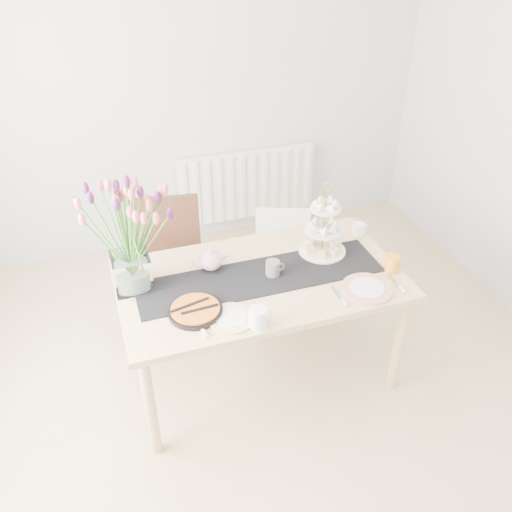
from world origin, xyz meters
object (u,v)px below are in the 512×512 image
object	(u,v)px
tart_tin	(195,311)
teapot	(211,260)
mug_white	(258,318)
plate_right	(367,289)
chair_white	(282,257)
radiator	(247,185)
mug_grey	(273,268)
dining_table	(260,288)
tulip_vase	(124,223)
mug_orange	(393,263)
cream_jug	(359,230)
chair_brown	(167,259)
cake_stand	(323,236)
plate_left	(231,318)

from	to	relation	value
tart_tin	teapot	bearing A→B (deg)	63.10
mug_white	plate_right	size ratio (longest dim) A/B	0.39
chair_white	mug_white	distance (m)	1.16
radiator	mug_grey	xyz separation A→B (m)	(-0.39, -1.71, 0.35)
dining_table	tart_tin	xyz separation A→B (m)	(-0.42, -0.19, 0.09)
tulip_vase	mug_orange	bearing A→B (deg)	-12.63
radiator	cream_jug	bearing A→B (deg)	-79.43
dining_table	chair_brown	distance (m)	0.78
radiator	teapot	bearing A→B (deg)	-114.54
cream_jug	tart_tin	world-z (taller)	cream_jug
chair_brown	chair_white	bearing A→B (deg)	5.53
radiator	teapot	distance (m)	1.73
tart_tin	mug_grey	bearing A→B (deg)	20.62
teapot	cream_jug	size ratio (longest dim) A/B	2.61
dining_table	chair_brown	world-z (taller)	chair_brown
radiator	dining_table	size ratio (longest dim) A/B	0.75
tart_tin	tulip_vase	bearing A→B (deg)	129.04
mug_white	mug_orange	distance (m)	0.91
dining_table	chair_white	distance (m)	0.73
mug_white	chair_white	bearing A→B (deg)	57.69
cake_stand	tulip_vase	bearing A→B (deg)	178.95
dining_table	mug_grey	world-z (taller)	mug_grey
mug_grey	plate_right	distance (m)	0.53
chair_brown	chair_white	world-z (taller)	chair_brown
tulip_vase	plate_right	world-z (taller)	tulip_vase
tulip_vase	mug_grey	distance (m)	0.85
plate_left	chair_white	bearing A→B (deg)	54.77
dining_table	mug_orange	bearing A→B (deg)	-13.49
mug_orange	plate_left	xyz separation A→B (m)	(-1.00, -0.12, -0.04)
chair_brown	tulip_vase	xyz separation A→B (m)	(-0.26, -0.49, 0.60)
plate_right	cream_jug	bearing A→B (deg)	67.48
radiator	plate_right	xyz separation A→B (m)	(0.06, -2.00, 0.31)
dining_table	plate_right	size ratio (longest dim) A/B	5.67
chair_white	teapot	xyz separation A→B (m)	(-0.61, -0.43, 0.38)
dining_table	chair_white	xyz separation A→B (m)	(0.36, 0.58, -0.24)
cake_stand	plate_left	distance (m)	0.82
radiator	tart_tin	bearing A→B (deg)	-114.98
tulip_vase	tart_tin	size ratio (longest dim) A/B	2.56
mug_grey	mug_white	bearing A→B (deg)	-119.19
mug_orange	plate_left	distance (m)	1.00
radiator	chair_brown	distance (m)	1.39
radiator	teapot	size ratio (longest dim) A/B	5.67
radiator	tart_tin	size ratio (longest dim) A/B	4.20
mug_orange	plate_right	xyz separation A→B (m)	(-0.22, -0.12, -0.04)
teapot	mug_grey	xyz separation A→B (m)	(0.31, -0.16, -0.02)
plate_right	mug_orange	bearing A→B (deg)	28.11
tart_tin	plate_right	xyz separation A→B (m)	(0.94, -0.11, -0.01)
cake_stand	cream_jug	xyz separation A→B (m)	(0.30, 0.11, -0.08)
mug_orange	plate_left	world-z (taller)	mug_orange
mug_white	mug_orange	xyz separation A→B (m)	(0.88, 0.21, -0.01)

